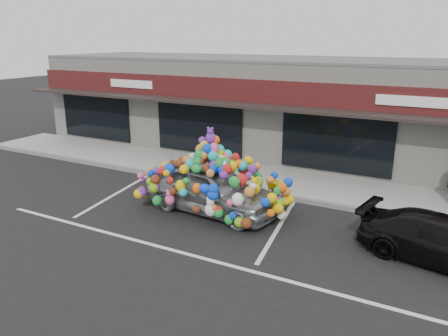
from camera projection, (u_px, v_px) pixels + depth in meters
The scene contains 9 objects.
ground at pixel (191, 213), 13.48m from camera, with size 90.00×90.00×0.00m, color black.
shop_building at pixel (288, 106), 19.98m from camera, with size 24.00×7.20×4.31m.
sidewalk at pixel (246, 176), 16.83m from camera, with size 26.00×3.00×0.15m, color gray.
kerb at pixel (228, 187), 15.56m from camera, with size 26.00×0.18×0.16m, color slate.
parking_stripe_left at pixel (115, 194), 15.09m from camera, with size 0.12×4.40×0.01m, color silver.
parking_stripe_mid at pixel (278, 228), 12.38m from camera, with size 0.12×4.40×0.01m, color silver.
lane_line at pixel (210, 260), 10.63m from camera, with size 14.00×0.12×0.01m, color silver.
toy_car at pixel (212, 183), 13.35m from camera, with size 3.14×4.79×2.70m.
black_sedan at pixel (442, 241), 10.37m from camera, with size 3.90×1.59×1.13m, color black.
Camera 1 is at (6.80, -10.54, 5.22)m, focal length 35.00 mm.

